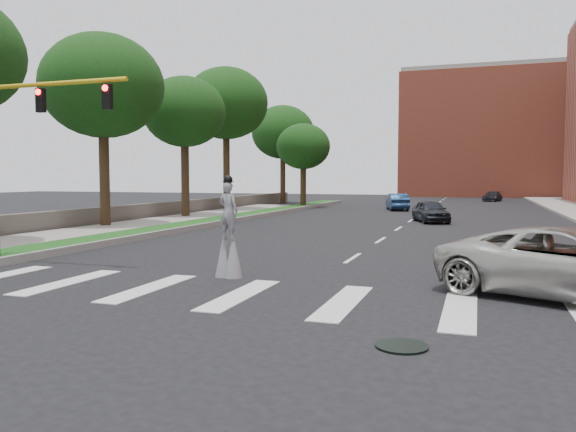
{
  "coord_description": "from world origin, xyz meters",
  "views": [
    {
      "loc": [
        4.17,
        -11.46,
        2.89
      ],
      "look_at": [
        -1.29,
        4.64,
        1.7
      ],
      "focal_mm": 35.0,
      "sensor_mm": 36.0,
      "label": 1
    }
  ],
  "objects": [
    {
      "name": "grass_median",
      "position": [
        -11.5,
        20.0,
        0.12
      ],
      "size": [
        2.0,
        60.0,
        0.25
      ],
      "primitive_type": "cube",
      "color": "#154714",
      "rests_on": "ground"
    },
    {
      "name": "traffic_signal",
      "position": [
        -9.78,
        3.0,
        4.15
      ],
      "size": [
        5.3,
        0.23,
        6.2
      ],
      "color": "black",
      "rests_on": "ground"
    },
    {
      "name": "ground_plane",
      "position": [
        0.0,
        0.0,
        0.0
      ],
      "size": [
        160.0,
        160.0,
        0.0
      ],
      "primitive_type": "plane",
      "color": "black",
      "rests_on": "ground"
    },
    {
      "name": "tree_5",
      "position": [
        -15.71,
        45.36,
        7.61
      ],
      "size": [
        6.69,
        6.69,
        10.49
      ],
      "color": "#2F2013",
      "rests_on": "ground"
    },
    {
      "name": "tree_3",
      "position": [
        -15.18,
        23.26,
        7.33
      ],
      "size": [
        5.72,
        5.72,
        9.81
      ],
      "color": "#2F2013",
      "rests_on": "ground"
    },
    {
      "name": "tree_2",
      "position": [
        -15.67,
        15.02,
        7.88
      ],
      "size": [
        6.75,
        6.75,
        10.79
      ],
      "color": "#2F2013",
      "rests_on": "ground"
    },
    {
      "name": "stilt_performer",
      "position": [
        -2.59,
        3.14,
        1.14
      ],
      "size": [
        0.84,
        0.57,
        2.94
      ],
      "rotation": [
        0.0,
        0.0,
        2.97
      ],
      "color": "#2F2013",
      "rests_on": "ground"
    },
    {
      "name": "tree_6",
      "position": [
        -11.4,
        38.85,
        5.69
      ],
      "size": [
        5.03,
        5.03,
        7.87
      ],
      "color": "#2F2013",
      "rests_on": "ground"
    },
    {
      "name": "building_backdrop",
      "position": [
        6.0,
        78.0,
        9.0
      ],
      "size": [
        26.0,
        14.0,
        18.0
      ],
      "primitive_type": "cube",
      "color": "#CC5B40",
      "rests_on": "ground"
    },
    {
      "name": "stone_wall",
      "position": [
        -17.0,
        22.0,
        0.55
      ],
      "size": [
        0.5,
        56.0,
        1.1
      ],
      "primitive_type": "cube",
      "color": "#544E48",
      "rests_on": "ground"
    },
    {
      "name": "tree_4",
      "position": [
        -15.68,
        31.13,
        8.9
      ],
      "size": [
        6.95,
        6.95,
        11.9
      ],
      "color": "#2F2013",
      "rests_on": "ground"
    },
    {
      "name": "car_mid",
      "position": [
        -2.47,
        37.62,
        0.73
      ],
      "size": [
        2.68,
        4.68,
        1.46
      ],
      "primitive_type": "imported",
      "rotation": [
        0.0,
        0.0,
        3.41
      ],
      "color": "navy",
      "rests_on": "ground"
    },
    {
      "name": "median_curb",
      "position": [
        -10.45,
        20.0,
        0.14
      ],
      "size": [
        0.2,
        60.0,
        0.28
      ],
      "primitive_type": "cube",
      "color": "gray",
      "rests_on": "ground"
    },
    {
      "name": "suv_crossing",
      "position": [
        6.31,
        3.0,
        0.85
      ],
      "size": [
        6.73,
        5.02,
        1.7
      ],
      "primitive_type": "imported",
      "rotation": [
        0.0,
        0.0,
        1.16
      ],
      "color": "#B4B1AA",
      "rests_on": "ground"
    },
    {
      "name": "sidewalk_left",
      "position": [
        -14.5,
        10.0,
        0.09
      ],
      "size": [
        4.0,
        60.0,
        0.18
      ],
      "primitive_type": "cube",
      "color": "gray",
      "rests_on": "ground"
    },
    {
      "name": "car_near",
      "position": [
        1.33,
        25.14,
        0.71
      ],
      "size": [
        2.99,
        4.51,
        1.43
      ],
      "primitive_type": "imported",
      "rotation": [
        0.0,
        0.0,
        0.34
      ],
      "color": "black",
      "rests_on": "ground"
    },
    {
      "name": "manhole",
      "position": [
        3.0,
        -2.0,
        0.02
      ],
      "size": [
        0.9,
        0.9,
        0.04
      ],
      "primitive_type": "cylinder",
      "color": "black",
      "rests_on": "ground"
    },
    {
      "name": "car_far",
      "position": [
        5.78,
        59.09,
        0.58
      ],
      "size": [
        2.58,
        4.31,
        1.17
      ],
      "primitive_type": "imported",
      "rotation": [
        0.0,
        0.0,
        -0.25
      ],
      "color": "black",
      "rests_on": "ground"
    }
  ]
}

